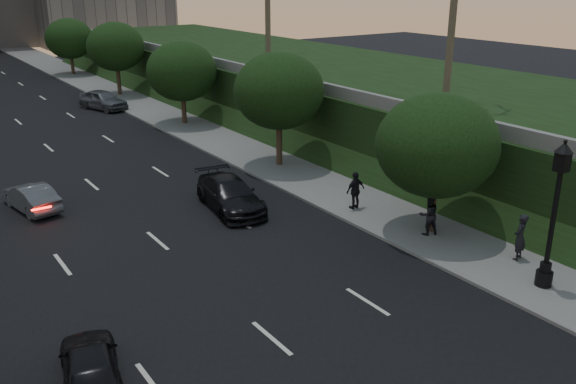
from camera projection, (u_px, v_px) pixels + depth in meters
road_surface at (57, 155)px, 38.57m from camera, size 16.00×140.00×0.02m
sidewalk_right at (202, 131)px, 44.00m from camera, size 4.50×140.00×0.15m
embankment at (346, 92)px, 48.06m from camera, size 18.00×90.00×4.00m
parapet_wall at (254, 72)px, 42.74m from camera, size 0.35×90.00×0.70m
tree_right_a at (437, 145)px, 25.63m from camera, size 5.20×5.20×6.24m
tree_right_b at (279, 91)px, 34.77m from camera, size 5.20×5.20×6.74m
tree_right_c at (182, 71)px, 45.02m from camera, size 5.20×5.20×6.24m
tree_right_d at (116, 47)px, 55.71m from camera, size 5.20×5.20×6.74m
tree_right_e at (69, 39)px, 67.52m from camera, size 5.20×5.20×6.24m
street_lamp at (553, 222)px, 21.34m from camera, size 0.64×0.64×5.62m
sedan_near_left at (90, 366)px, 16.75m from camera, size 2.43×4.17×1.33m
sedan_mid_left at (31, 197)px, 29.41m from camera, size 2.09×4.19×1.32m
sedan_near_right at (230, 194)px, 29.46m from camera, size 2.85×5.51×1.53m
sedan_far_right at (103, 100)px, 51.20m from camera, size 3.38×5.23×1.66m
pedestrian_a at (520, 237)px, 23.90m from camera, size 0.80×0.66×1.90m
pedestrian_b at (429, 215)px, 26.21m from camera, size 1.06×0.94×1.81m
pedestrian_c at (355, 190)px, 29.12m from camera, size 1.09×0.48×1.84m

